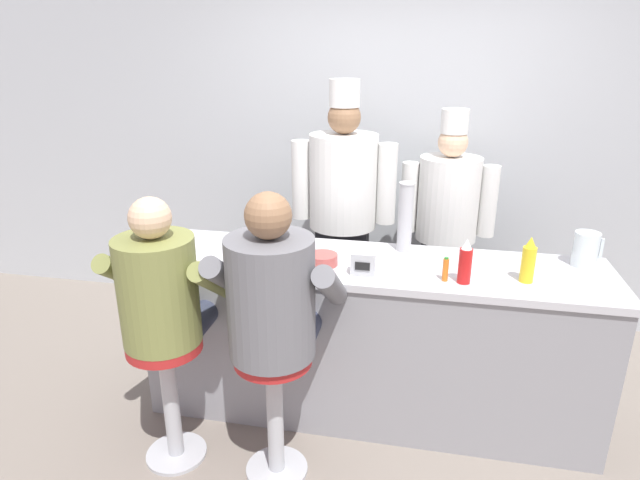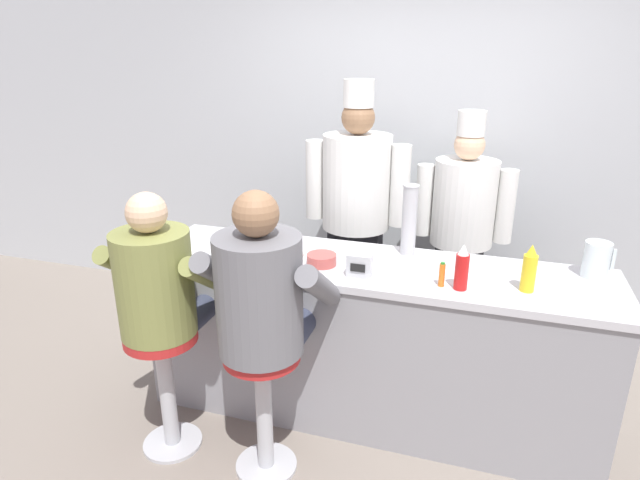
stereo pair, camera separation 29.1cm
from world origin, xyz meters
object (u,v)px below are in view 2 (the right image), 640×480
Objects in this scene: water_pitcher_clear at (596,260)px; cup_stack_steel at (409,220)px; diner_seated_olive at (160,293)px; mustard_bottle_yellow at (529,270)px; hot_sauce_bottle_orange at (442,275)px; cereal_bowl at (322,260)px; coffee_mug_white at (290,253)px; napkin_dispenser_chrome at (359,265)px; diner_seated_grey at (263,303)px; cook_in_whites_near at (356,205)px; breakfast_plate at (181,254)px; cook_in_whites_far at (462,223)px; ketchup_bottle_red at (462,268)px.

cup_stack_steel is (-0.96, 0.04, 0.11)m from water_pitcher_clear.
mustard_bottle_yellow is at bearing 15.47° from diner_seated_olive.
diner_seated_olive is (-1.34, -0.41, -0.11)m from hot_sauce_bottle_orange.
coffee_mug_white is at bearing 179.42° from cereal_bowl.
diner_seated_grey is (-0.37, -0.40, -0.08)m from napkin_dispenser_chrome.
cup_stack_steel reaches higher than coffee_mug_white.
cup_stack_steel is (-0.63, 0.32, 0.09)m from mustard_bottle_yellow.
hot_sauce_bottle_orange is 1.40m from diner_seated_olive.
cook_in_whites_near is at bearing 138.91° from mustard_bottle_yellow.
water_pitcher_clear is 0.97m from cup_stack_steel.
breakfast_plate is at bearing -176.37° from mustard_bottle_yellow.
mustard_bottle_yellow is at bearing 5.15° from napkin_dispenser_chrome.
cook_in_whites_far reaches higher than diner_seated_grey.
cup_stack_steel is at bearing 64.66° from napkin_dispenser_chrome.
cook_in_whites_far is (-0.06, 1.15, -0.13)m from ketchup_bottle_red.
cook_in_whites_far is (1.47, 1.19, -0.04)m from breakfast_plate.
napkin_dispenser_chrome is at bearing -179.75° from hot_sauce_bottle_orange.
water_pitcher_clear reaches higher than breakfast_plate.
diner_seated_grey reaches higher than water_pitcher_clear.
cup_stack_steel is at bearing 177.66° from water_pitcher_clear.
cup_stack_steel reaches higher than mustard_bottle_yellow.
water_pitcher_clear is 2.22m from diner_seated_olive.
cereal_bowl is at bearing -122.57° from cook_in_whites_far.
coffee_mug_white is (-0.92, 0.09, -0.06)m from ketchup_bottle_red.
diner_seated_grey is at bearing -28.96° from breakfast_plate.
hot_sauce_bottle_orange is 0.78× the size of cereal_bowl.
cup_stack_steel reaches higher than ketchup_bottle_red.
cup_stack_steel is (-0.32, 0.40, 0.09)m from ketchup_bottle_red.
ketchup_bottle_red reaches higher than hot_sauce_bottle_orange.
diner_seated_olive reaches higher than cereal_bowl.
coffee_mug_white is 0.09× the size of diner_seated_grey.
breakfast_plate is 0.17× the size of diner_seated_grey.
diner_seated_grey is at bearing -117.66° from cook_in_whites_far.
water_pitcher_clear is (0.64, 0.36, -0.01)m from ketchup_bottle_red.
water_pitcher_clear is 1.57m from cook_in_whites_near.
napkin_dispenser_chrome is (-0.51, 0.00, -0.05)m from ketchup_bottle_red.
ketchup_bottle_red is at bearing -52.77° from cook_in_whites_near.
napkin_dispenser_chrome is (0.42, -0.09, 0.02)m from coffee_mug_white.
coffee_mug_white is at bearing 179.30° from mustard_bottle_yellow.
breakfast_plate is 0.18× the size of diner_seated_olive.
diner_seated_olive is 0.77× the size of cook_in_whites_near.
mustard_bottle_yellow is 0.17× the size of diner_seated_olive.
cook_in_whites_near is (0.65, 1.43, 0.12)m from diner_seated_olive.
mustard_bottle_yellow is 1.05m from cereal_bowl.
water_pitcher_clear is 0.11× the size of cook_in_whites_far.
diner_seated_olive is at bearing -144.52° from cereal_bowl.
mustard_bottle_yellow is 1.81m from diner_seated_olive.
diner_seated_grey reaches higher than coffee_mug_white.
hot_sauce_bottle_orange is at bearing -154.36° from water_pitcher_clear.
napkin_dispenser_chrome is (-0.41, -0.00, -0.00)m from hot_sauce_bottle_orange.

